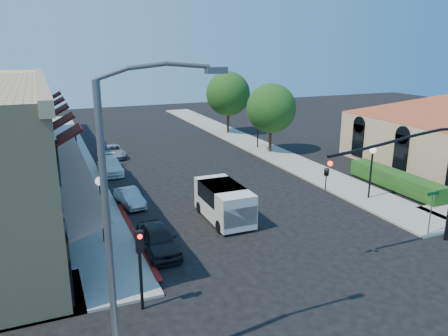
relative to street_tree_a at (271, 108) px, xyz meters
name	(u,v)px	position (x,y,z in m)	size (l,w,h in m)	color
ground	(337,285)	(-8.80, -22.00, -4.19)	(120.00, 120.00, 0.00)	black
sidewalk_left	(71,158)	(-17.55, 5.00, -4.13)	(3.50, 50.00, 0.12)	gray
sidewalk_right	(246,142)	(-0.05, 5.00, -4.13)	(3.50, 50.00, 0.12)	gray
curb_red_strip	(136,238)	(-15.70, -14.00, -4.19)	(0.25, 10.00, 0.06)	maroon
hedge	(395,189)	(2.90, -13.00, -4.19)	(1.40, 8.00, 1.10)	#174513
street_tree_a	(271,108)	(0.00, 0.00, 0.00)	(4.56, 4.56, 6.48)	black
street_tree_b	(228,94)	(0.00, 10.00, 0.35)	(4.94, 4.94, 7.02)	black
signal_mast_arm	(424,169)	(-2.94, -20.50, -0.11)	(8.01, 0.39, 6.00)	black
secondary_signal	(140,255)	(-16.80, -20.59, -1.88)	(0.28, 0.42, 3.32)	black
cobra_streetlight	(120,218)	(-17.95, -24.00, 1.07)	(3.60, 0.25, 9.31)	#595B5E
street_name_sign	(432,206)	(-1.30, -19.80, -2.50)	(0.80, 0.06, 2.50)	#595B5E
lamppost_left_near	(101,193)	(-17.30, -14.00, -1.46)	(0.44, 0.44, 3.57)	black
lamppost_left_far	(76,139)	(-17.30, 0.00, -1.46)	(0.44, 0.44, 3.57)	black
lamppost_right_near	(372,159)	(-0.30, -14.00, -1.46)	(0.44, 0.44, 3.57)	black
lamppost_right_far	(258,121)	(-0.30, 2.00, -1.46)	(0.44, 0.44, 3.57)	black
white_van	(224,201)	(-10.42, -13.53, -3.00)	(2.08, 4.67, 2.06)	silver
parked_car_a	(158,239)	(-15.00, -16.00, -3.52)	(1.59, 3.94, 1.34)	black
parked_car_b	(130,197)	(-15.00, -9.00, -3.66)	(1.14, 3.26, 1.07)	#9FA1A4
parked_car_c	(110,165)	(-15.00, -1.08, -3.57)	(1.74, 4.29, 1.25)	white
parked_car_d	(113,151)	(-13.96, 4.00, -3.65)	(1.80, 3.91, 1.09)	#A1A3A6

